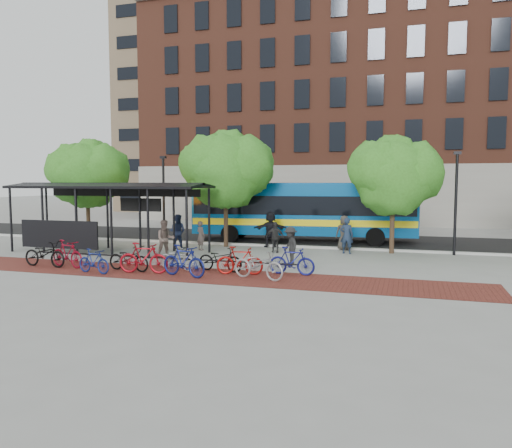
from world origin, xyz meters
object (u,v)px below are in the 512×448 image
(pedestrian_2, at_px, (177,232))
(pedestrian_5, at_px, (271,229))
(bus, at_px, (303,208))
(bike_1, at_px, (67,254))
(pedestrian_7, at_px, (347,236))
(lamp_post_left, at_px, (164,197))
(bike_10, at_px, (258,264))
(pedestrian_6, at_px, (344,233))
(tree_c, at_px, (395,173))
(pedestrian_1, at_px, (201,236))
(bike_11, at_px, (292,261))
(bike_0, at_px, (45,254))
(tree_b, at_px, (228,167))
(lamp_post_right, at_px, (456,200))
(bike_8, at_px, (220,259))
(bike_9, at_px, (240,261))
(bike_4, at_px, (129,258))
(pedestrian_4, at_px, (275,237))
(pedestrian_8, at_px, (165,239))
(bike_6, at_px, (177,258))
(bus_shelter, at_px, (107,194))
(bike_7, at_px, (184,261))
(bike_3, at_px, (94,261))
(bike_5, at_px, (143,258))
(tree_a, at_px, (89,172))
(pedestrian_9, at_px, (290,246))

(pedestrian_2, xyz_separation_m, pedestrian_5, (4.62, 2.21, 0.05))
(bus, xyz_separation_m, pedestrian_2, (-5.84, -5.23, -1.10))
(bike_1, relative_size, pedestrian_7, 1.06)
(pedestrian_7, bearing_deg, lamp_post_left, 0.37)
(bike_10, xyz_separation_m, pedestrian_6, (2.08, 8.93, 0.36))
(tree_c, bearing_deg, pedestrian_6, 170.01)
(bus, height_order, pedestrian_1, bus)
(bike_11, bearing_deg, bike_0, 99.66)
(bike_1, bearing_deg, lamp_post_left, 15.14)
(tree_b, relative_size, pedestrian_1, 4.15)
(lamp_post_right, distance_m, bike_8, 12.39)
(lamp_post_right, xyz_separation_m, bike_9, (-8.53, -8.06, -2.19))
(pedestrian_2, bearing_deg, bike_4, 93.64)
(pedestrian_4, relative_size, pedestrian_8, 0.86)
(tree_b, distance_m, bus, 5.54)
(lamp_post_right, bearing_deg, bike_6, -145.60)
(bike_8, bearing_deg, bike_9, -107.01)
(bus_shelter, relative_size, pedestrian_8, 5.78)
(pedestrian_6, bearing_deg, bike_7, 54.02)
(bus, distance_m, bike_3, 14.10)
(pedestrian_4, xyz_separation_m, pedestrian_6, (3.29, 1.98, 0.14))
(bike_6, distance_m, pedestrian_7, 9.15)
(tree_c, xyz_separation_m, bike_7, (-7.53, -8.85, -3.44))
(bike_4, height_order, bike_9, bike_9)
(bike_6, height_order, bike_11, bike_11)
(bus_shelter, bearing_deg, pedestrian_6, 20.14)
(bike_5, height_order, bike_8, bike_5)
(tree_c, bearing_deg, bike_9, -125.73)
(bike_5, bearing_deg, tree_a, 37.59)
(lamp_post_left, height_order, bike_3, lamp_post_left)
(tree_a, xyz_separation_m, bike_10, (13.36, -8.48, -3.67))
(bike_7, height_order, pedestrian_2, pedestrian_2)
(bike_11, xyz_separation_m, pedestrian_1, (-6.20, 5.41, 0.22))
(bike_1, relative_size, bike_3, 1.19)
(bike_7, distance_m, bike_11, 4.21)
(bus_shelter, distance_m, bike_5, 7.24)
(bike_8, relative_size, pedestrian_7, 1.07)
(bike_0, bearing_deg, bike_11, -78.56)
(bike_0, bearing_deg, pedestrian_4, -45.59)
(tree_b, height_order, bike_10, tree_b)
(tree_c, xyz_separation_m, bike_4, (-10.22, -8.37, -3.53))
(bike_10, bearing_deg, bike_9, 71.95)
(pedestrian_2, bearing_deg, lamp_post_left, -52.69)
(bike_6, relative_size, pedestrian_8, 1.00)
(bike_5, bearing_deg, bike_10, -95.03)
(tree_a, distance_m, pedestrian_5, 11.83)
(lamp_post_right, distance_m, pedestrian_2, 14.42)
(bike_11, xyz_separation_m, pedestrian_9, (-0.62, 2.39, 0.28))
(bike_6, bearing_deg, bike_5, 156.59)
(lamp_post_right, distance_m, bike_9, 11.94)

